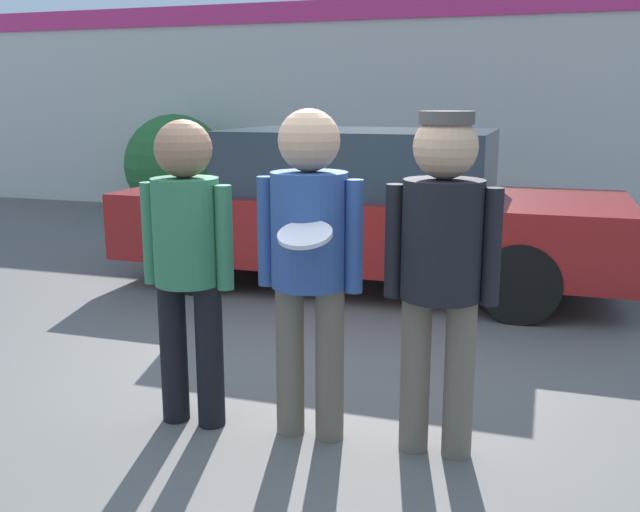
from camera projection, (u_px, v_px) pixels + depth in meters
name	position (u px, v px, depth m)	size (l,w,h in m)	color
ground_plane	(294.00, 411.00, 4.13)	(56.00, 56.00, 0.00)	#5B5956
storefront_building	(458.00, 108.00, 10.41)	(24.00, 0.22, 3.21)	silver
person_left	(187.00, 248.00, 3.78)	(0.52, 0.35, 1.67)	black
person_middle_with_frisbee	(309.00, 245.00, 3.61)	(0.56, 0.59, 1.72)	#665B4C
person_right	(442.00, 253.00, 3.43)	(0.56, 0.39, 1.71)	#665B4C
parked_car_near	(367.00, 208.00, 6.81)	(4.68, 1.82, 1.49)	maroon
shrub	(176.00, 165.00, 10.93)	(1.55, 1.55, 1.55)	#2D6B33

